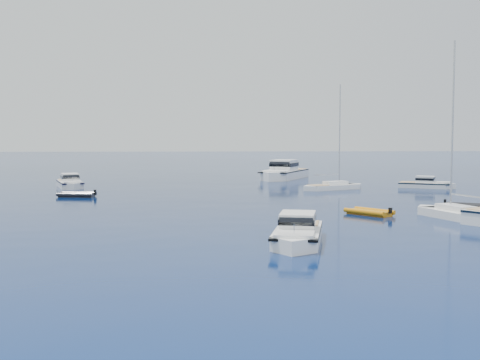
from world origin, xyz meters
name	(u,v)px	position (x,y,z in m)	size (l,w,h in m)	color
ground	(281,248)	(0.00, 0.00, 0.00)	(400.00, 400.00, 0.00)	navy
motor_cruiser_near	(297,243)	(1.14, 1.62, 0.00)	(2.65, 8.65, 2.27)	white
motor_cruiser_far_r	(426,188)	(21.96, 37.71, 0.00)	(2.12, 6.93, 1.82)	silver
motor_cruiser_distant	(283,179)	(6.99, 53.95, 0.00)	(4.05, 13.24, 3.48)	white
motor_cruiser_horizon	(70,187)	(-20.38, 40.84, 0.00)	(2.52, 8.23, 2.16)	silver
sailboat_mid_r	(459,219)	(14.74, 11.09, 0.00)	(2.45, 9.42, 13.84)	silver
sailboat_centre	(333,190)	(10.49, 36.34, 0.00)	(2.21, 8.50, 12.50)	white
tender_yellow	(369,215)	(8.67, 13.88, 0.00)	(2.12, 3.91, 0.95)	#BF730B
tender_grey_near	(465,209)	(17.96, 17.40, 0.00)	(1.87, 3.35, 0.95)	black
tender_grey_far	(77,197)	(-17.28, 29.47, 0.00)	(2.10, 3.87, 0.95)	black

